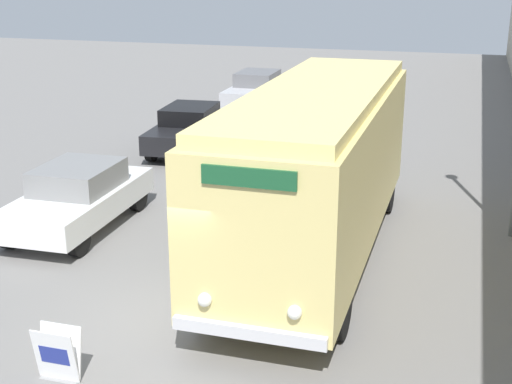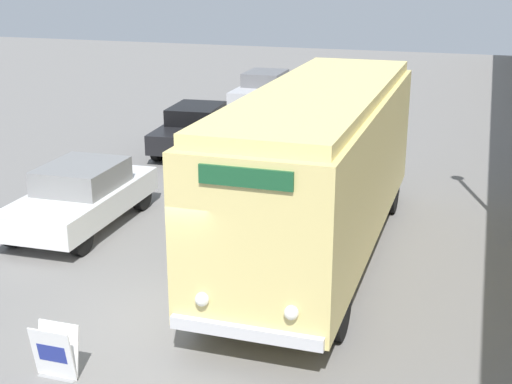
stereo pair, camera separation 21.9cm
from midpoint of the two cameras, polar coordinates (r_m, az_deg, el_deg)
name	(u,v)px [view 2 (the right image)]	position (r m, az deg, el deg)	size (l,w,h in m)	color
ground_plane	(164,323)	(12.54, -6.88, -10.36)	(80.00, 80.00, 0.00)	slate
vintage_bus	(319,164)	(14.51, 5.50, 2.24)	(2.53, 9.43, 3.56)	black
sign_board	(55,353)	(11.18, -15.20, -12.31)	(0.68, 0.32, 0.84)	gray
parked_car_near	(81,195)	(16.94, -13.44, -0.26)	(2.00, 4.44, 1.48)	black
parked_car_mid	(196,127)	(23.38, -4.57, 5.17)	(2.14, 4.58, 1.45)	black
parked_car_far	(265,90)	(30.13, 0.91, 8.20)	(1.89, 4.57, 1.53)	black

